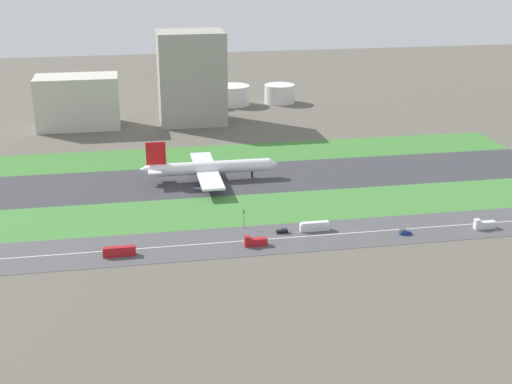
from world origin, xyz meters
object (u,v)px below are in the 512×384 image
car_2 (405,232)px  bus_0 (315,226)px  airliner (207,168)px  fuel_tank_east (279,94)px  fuel_tank_centre (233,95)px  hangar_building (192,78)px  truck_1 (255,242)px  truck_0 (484,225)px  bus_1 (119,251)px  fuel_tank_west (199,94)px  terminal_building (78,102)px  traffic_light (244,217)px  car_1 (283,231)px

car_2 → bus_0: size_ratio=0.38×
airliner → fuel_tank_east: size_ratio=3.14×
fuel_tank_centre → fuel_tank_east: fuel_tank_centre is taller
hangar_building → fuel_tank_east: (64.61, 45.00, -21.42)m
airliner → fuel_tank_centre: bearing=77.2°
truck_1 → hangar_building: hangar_building is taller
truck_0 → bus_1: bearing=0.0°
truck_0 → truck_1: 90.68m
fuel_tank_west → airliner: bearing=-94.9°
airliner → truck_0: 126.22m
terminal_building → fuel_tank_east: size_ratio=2.33×
traffic_light → fuel_tank_east: (61.84, 219.01, 2.02)m
airliner → car_2: size_ratio=14.77×
truck_0 → traffic_light: 93.65m
fuel_tank_east → truck_1: bearing=-104.4°
truck_1 → car_1: 16.07m
hangar_building → fuel_tank_centre: hangar_building is taller
fuel_tank_centre → traffic_light: bearing=-97.5°
truck_1 → terminal_building: size_ratio=0.17×
traffic_light → bus_1: bearing=-159.4°
hangar_building → traffic_light: bearing=-89.1°
car_1 → fuel_tank_west: size_ratio=0.26×
fuel_tank_west → car_1: bearing=-88.1°
car_1 → fuel_tank_east: size_ratio=0.21×
fuel_tank_centre → fuel_tank_east: bearing=0.0°
car_2 → terminal_building: (-130.33, 192.00, 14.55)m
truck_0 → hangar_building: 215.64m
airliner → fuel_tank_east: bearing=66.5°
airliner → traffic_light: 60.47m
bus_0 → fuel_tank_east: (35.42, 227.00, 4.50)m
truck_1 → fuel_tank_east: bearing=-104.4°
truck_0 → car_1: bearing=-7.3°
traffic_light → hangar_building: hangar_building is taller
truck_0 → fuel_tank_east: fuel_tank_east is taller
fuel_tank_west → truck_1: bearing=-91.2°
car_2 → traffic_light: bearing=-16.9°
fuel_tank_west → terminal_building: bearing=-149.8°
truck_0 → hangar_building: bearing=-63.8°
truck_1 → truck_0: bearing=-180.0°
airliner → car_1: 71.37m
car_2 → car_1: 46.68m
car_1 → fuel_tank_centre: fuel_tank_centre is taller
truck_1 → traffic_light: (-1.19, 17.99, 2.62)m
bus_1 → hangar_building: hangar_building is taller
bus_1 → hangar_building: size_ratio=0.21×
traffic_light → hangar_building: (-2.76, 174.01, 23.45)m
airliner → car_1: airliner is taller
traffic_light → hangar_building: bearing=90.9°
fuel_tank_east → fuel_tank_west: bearing=180.0°
traffic_light → hangar_building: 175.60m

